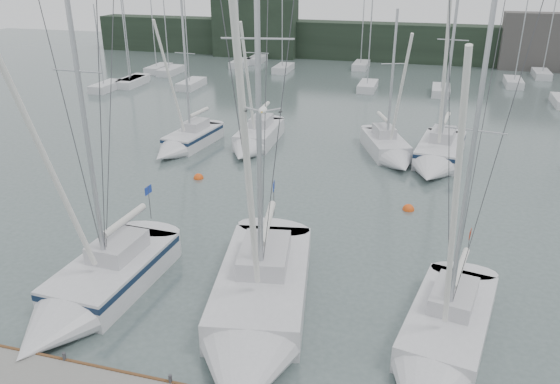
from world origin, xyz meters
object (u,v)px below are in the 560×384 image
(buoy_b, at_px, (408,210))
(buoy_c, at_px, (199,178))
(sailboat_near_left, at_px, (89,294))
(sailboat_mid_b, at_px, (254,141))
(sailboat_mid_a, at_px, (184,143))
(sailboat_near_center, at_px, (255,321))
(sailboat_mid_c, at_px, (390,152))
(sailboat_mid_d, at_px, (437,157))
(sailboat_near_right, at_px, (439,352))

(buoy_b, distance_m, buoy_c, 13.48)
(sailboat_near_left, xyz_separation_m, sailboat_mid_b, (0.07, 21.12, -0.07))
(sailboat_mid_a, bearing_deg, buoy_c, -49.59)
(buoy_b, bearing_deg, sailboat_mid_b, 145.97)
(sailboat_near_center, distance_m, sailboat_mid_a, 22.59)
(sailboat_mid_b, height_order, sailboat_mid_c, sailboat_mid_b)
(sailboat_mid_a, bearing_deg, sailboat_near_center, -51.43)
(buoy_b, bearing_deg, sailboat_mid_c, 102.15)
(sailboat_near_center, relative_size, sailboat_mid_b, 1.59)
(sailboat_mid_b, bearing_deg, sailboat_near_center, -73.44)
(sailboat_mid_d, bearing_deg, sailboat_mid_c, 176.95)
(sailboat_mid_c, bearing_deg, sailboat_near_left, -136.87)
(sailboat_near_center, bearing_deg, sailboat_mid_c, 71.57)
(sailboat_near_left, distance_m, sailboat_mid_d, 24.73)
(buoy_c, bearing_deg, sailboat_near_center, -59.07)
(sailboat_near_left, bearing_deg, sailboat_near_right, 4.02)
(sailboat_mid_a, xyz_separation_m, buoy_b, (16.75, -6.26, -0.57))
(sailboat_near_left, relative_size, sailboat_near_right, 1.15)
(sailboat_near_right, xyz_separation_m, buoy_c, (-15.19, 14.00, -0.51))
(buoy_c, bearing_deg, sailboat_near_left, -84.09)
(sailboat_near_left, height_order, buoy_c, sailboat_near_left)
(sailboat_mid_a, distance_m, sailboat_mid_c, 15.10)
(sailboat_near_center, bearing_deg, sailboat_mid_b, 98.23)
(sailboat_mid_b, xyz_separation_m, sailboat_mid_c, (10.08, 0.31, -0.01))
(sailboat_near_center, height_order, sailboat_mid_a, sailboat_near_center)
(sailboat_mid_d, height_order, buoy_b, sailboat_mid_d)
(sailboat_near_center, height_order, sailboat_mid_b, sailboat_near_center)
(sailboat_mid_d, bearing_deg, buoy_b, -92.74)
(sailboat_mid_c, xyz_separation_m, buoy_b, (1.79, -8.32, -0.56))
(sailboat_mid_a, bearing_deg, sailboat_near_right, -38.82)
(sailboat_mid_b, height_order, sailboat_mid_d, sailboat_mid_d)
(sailboat_near_right, xyz_separation_m, buoy_b, (-1.77, 12.77, -0.51))
(sailboat_mid_b, xyz_separation_m, sailboat_mid_d, (13.25, -0.28, 0.08))
(sailboat_mid_d, bearing_deg, buoy_c, -148.89)
(buoy_c, bearing_deg, buoy_b, -5.24)
(sailboat_mid_b, relative_size, sailboat_mid_d, 0.82)
(buoy_b, bearing_deg, buoy_c, 174.76)
(sailboat_near_center, xyz_separation_m, sailboat_mid_a, (-11.84, 19.24, -0.06))
(sailboat_mid_d, bearing_deg, sailboat_near_left, -115.21)
(buoy_b, bearing_deg, sailboat_near_right, -82.12)
(sailboat_near_right, height_order, sailboat_mid_c, sailboat_near_right)
(sailboat_mid_b, bearing_deg, sailboat_mid_d, -2.97)
(sailboat_mid_a, relative_size, sailboat_mid_b, 1.01)
(sailboat_near_left, bearing_deg, sailboat_mid_b, 92.45)
(sailboat_mid_a, bearing_deg, sailboat_mid_b, 26.73)
(sailboat_near_center, distance_m, buoy_c, 16.58)
(sailboat_mid_c, bearing_deg, sailboat_near_center, -119.85)
(sailboat_near_left, relative_size, sailboat_mid_c, 1.46)
(sailboat_near_left, relative_size, sailboat_near_center, 0.87)
(sailboat_near_right, bearing_deg, buoy_c, 147.96)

